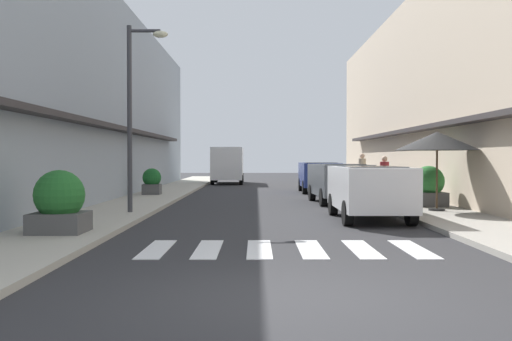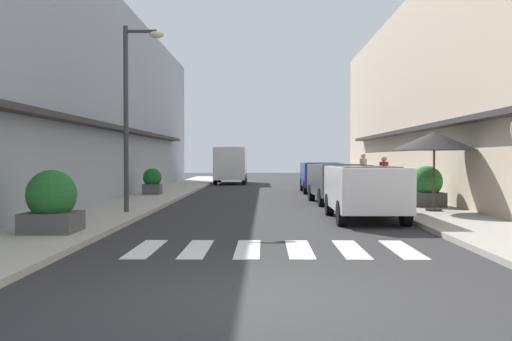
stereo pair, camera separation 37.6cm
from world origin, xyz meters
name	(u,v)px [view 2 (the right image)]	position (x,y,z in m)	size (l,w,h in m)	color
ground_plane	(269,202)	(0.00, 15.33, 0.00)	(84.34, 84.34, 0.00)	#2B2B2D
sidewalk_left	(146,200)	(-4.77, 15.33, 0.06)	(2.37, 53.67, 0.12)	#ADA899
sidewalk_right	(393,200)	(4.77, 15.33, 0.06)	(2.37, 53.67, 0.12)	#9E998E
building_row_left	(59,99)	(-8.45, 16.25, 4.06)	(5.50, 36.50, 8.12)	#939EA8
building_row_right	(481,93)	(8.45, 16.25, 4.28)	(5.50, 36.50, 8.55)	#C6B299
crosswalk	(274,249)	(0.00, 3.76, 0.01)	(5.20, 2.20, 0.01)	silver
parked_car_near	(365,186)	(2.54, 8.73, 0.92)	(1.81, 4.07, 1.47)	silver
parked_car_mid	(338,179)	(2.54, 14.51, 0.92)	(1.97, 4.16, 1.47)	#4C5156
parked_car_far	(320,174)	(2.54, 21.16, 0.92)	(1.84, 4.02, 1.47)	navy
delivery_van	(231,162)	(-2.39, 30.89, 1.41)	(2.04, 5.41, 2.37)	silver
street_lamp	(132,99)	(-4.01, 9.84, 3.41)	(1.19, 0.28, 5.39)	#38383D
cafe_umbrella	(434,141)	(4.86, 10.31, 2.19)	(2.47, 2.47, 2.35)	#262626
planter_corner	(52,203)	(-4.69, 5.26, 0.74)	(1.10, 1.10, 1.32)	#4C4C4C
planter_midblock	(427,187)	(5.11, 11.93, 0.74)	(1.03, 1.03, 1.31)	#4C4C4C
planter_far	(152,181)	(-5.02, 17.88, 0.68)	(0.80, 0.80, 1.12)	#4C4C4C
pedestrian_walking_near	(384,177)	(4.31, 14.87, 0.98)	(0.34, 0.34, 1.64)	#282B33
pedestrian_walking_far	(363,171)	(4.41, 19.98, 1.06)	(0.34, 0.34, 1.78)	#282B33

